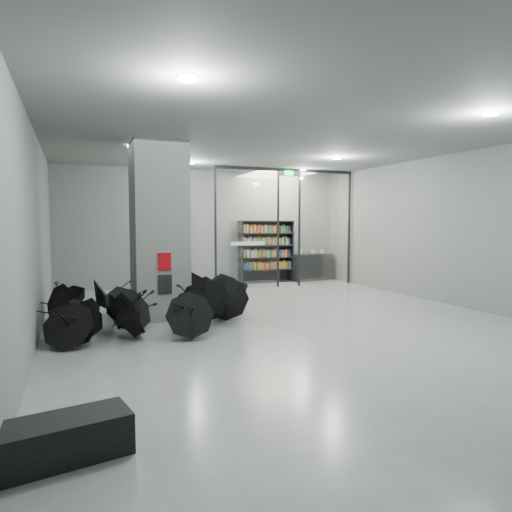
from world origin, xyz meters
name	(u,v)px	position (x,y,z in m)	size (l,w,h in m)	color
room	(296,192)	(0.00, 0.00, 2.84)	(14.00, 14.02, 4.01)	gray
column	(159,231)	(-2.50, 2.00, 2.00)	(1.20, 1.20, 4.00)	slate
fire_cabinet	(165,261)	(-2.50, 1.38, 1.35)	(0.28, 0.04, 0.38)	#A50A07
info_panel	(165,284)	(-2.50, 1.38, 0.85)	(0.30, 0.03, 0.42)	black
exit_sign	(289,173)	(2.40, 5.30, 3.82)	(0.30, 0.06, 0.15)	#0CE533
glass_partition	(286,223)	(2.39, 5.50, 2.18)	(5.06, 0.08, 4.00)	silver
bench	(62,439)	(-4.50, -4.14, 0.20)	(1.23, 0.53, 0.39)	black
bookshelf	(267,251)	(2.21, 6.75, 1.13)	(2.05, 0.41, 2.25)	black
shop_counter	(310,267)	(3.98, 6.66, 0.50)	(1.67, 0.67, 1.00)	black
umbrella_cluster	(160,311)	(-2.65, 1.19, 0.31)	(5.03, 4.15, 1.30)	black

